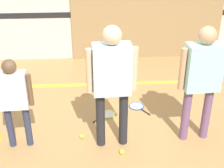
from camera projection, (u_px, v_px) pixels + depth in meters
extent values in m
plane|color=#A87F4C|center=(124.00, 137.00, 4.63)|extent=(16.00, 16.00, 0.00)
cube|color=black|center=(111.00, 14.00, 6.89)|extent=(16.00, 0.01, 0.12)
cube|color=#93754C|center=(147.00, 18.00, 6.96)|extent=(3.39, 0.05, 1.85)
cube|color=yellow|center=(115.00, 84.00, 6.14)|extent=(14.40, 0.10, 0.01)
cylinder|color=#232328|center=(101.00, 119.00, 4.29)|extent=(0.12, 0.12, 0.84)
cylinder|color=#232328|center=(123.00, 118.00, 4.32)|extent=(0.12, 0.12, 0.84)
cube|color=silver|center=(112.00, 69.00, 3.96)|extent=(0.50, 0.29, 0.66)
sphere|color=#DBAD89|center=(112.00, 35.00, 3.75)|extent=(0.24, 0.24, 0.24)
cylinder|color=#DBAD89|center=(89.00, 71.00, 3.93)|extent=(0.09, 0.09, 0.59)
cylinder|color=#DBAD89|center=(134.00, 69.00, 3.99)|extent=(0.09, 0.09, 0.59)
cylinder|color=#2D334C|center=(10.00, 127.00, 4.31)|extent=(0.09, 0.09, 0.63)
cylinder|color=#2D334C|center=(28.00, 126.00, 4.33)|extent=(0.09, 0.09, 0.63)
cube|color=silver|center=(13.00, 90.00, 4.06)|extent=(0.38, 0.22, 0.50)
sphere|color=brown|center=(9.00, 66.00, 3.90)|extent=(0.18, 0.18, 0.18)
cylinder|color=brown|center=(30.00, 90.00, 4.08)|extent=(0.07, 0.07, 0.45)
cylinder|color=#6B4C70|center=(206.00, 113.00, 4.45)|extent=(0.12, 0.12, 0.81)
cylinder|color=#6B4C70|center=(186.00, 115.00, 4.42)|extent=(0.12, 0.12, 0.81)
cube|color=#99D8D1|center=(203.00, 67.00, 4.10)|extent=(0.49, 0.29, 0.64)
sphere|color=tan|center=(208.00, 35.00, 3.90)|extent=(0.24, 0.24, 0.24)
cylinder|color=tan|center=(223.00, 67.00, 4.14)|extent=(0.08, 0.08, 0.57)
cylinder|color=tan|center=(183.00, 69.00, 4.07)|extent=(0.08, 0.08, 0.57)
torus|color=blue|center=(136.00, 106.00, 5.38)|extent=(0.36, 0.36, 0.02)
cylinder|color=silver|center=(136.00, 106.00, 5.38)|extent=(0.22, 0.22, 0.01)
cylinder|color=black|center=(145.00, 112.00, 5.22)|extent=(0.14, 0.19, 0.02)
sphere|color=black|center=(149.00, 114.00, 5.14)|extent=(0.03, 0.03, 0.03)
torus|color=#C6D838|center=(108.00, 114.00, 5.16)|extent=(0.37, 0.37, 0.02)
cylinder|color=silver|center=(108.00, 114.00, 5.16)|extent=(0.22, 0.22, 0.01)
cylinder|color=black|center=(98.00, 119.00, 5.01)|extent=(0.16, 0.16, 0.02)
sphere|color=black|center=(94.00, 122.00, 4.95)|extent=(0.03, 0.03, 0.03)
sphere|color=#CCE038|center=(122.00, 152.00, 4.27)|extent=(0.07, 0.07, 0.07)
sphere|color=#CCE038|center=(121.00, 100.00, 5.52)|extent=(0.07, 0.07, 0.07)
sphere|color=#CCE038|center=(82.00, 136.00, 4.58)|extent=(0.07, 0.07, 0.07)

